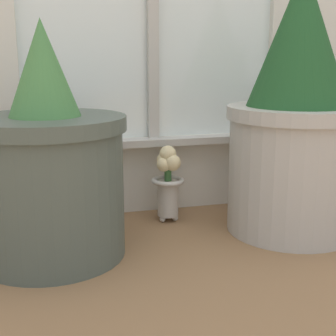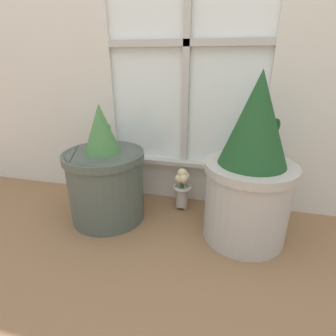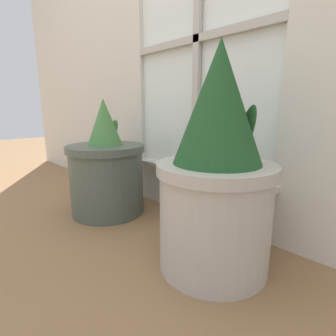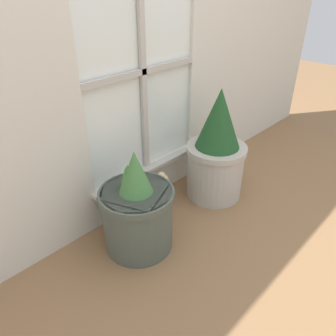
{
  "view_description": "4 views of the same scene",
  "coord_description": "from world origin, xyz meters",
  "views": [
    {
      "loc": [
        -0.38,
        -0.9,
        0.53
      ],
      "look_at": [
        -0.01,
        0.43,
        0.21
      ],
      "focal_mm": 50.0,
      "sensor_mm": 36.0,
      "label": 1
    },
    {
      "loc": [
        0.26,
        -0.8,
        0.82
      ],
      "look_at": [
        -0.04,
        0.42,
        0.3
      ],
      "focal_mm": 28.0,
      "sensor_mm": 36.0,
      "label": 2
    },
    {
      "loc": [
        0.89,
        -0.38,
        0.57
      ],
      "look_at": [
        0.04,
        0.43,
        0.31
      ],
      "focal_mm": 28.0,
      "sensor_mm": 36.0,
      "label": 3
    },
    {
      "loc": [
        -1.3,
        -0.79,
        1.4
      ],
      "look_at": [
        -0.01,
        0.45,
        0.34
      ],
      "focal_mm": 35.0,
      "sensor_mm": 36.0,
      "label": 4
    }
  ],
  "objects": [
    {
      "name": "potted_plant_left",
      "position": [
        -0.37,
        0.35,
        0.25
      ],
      "size": [
        0.42,
        0.42,
        0.63
      ],
      "color": "#4C564C",
      "rests_on": "ground_plane"
    },
    {
      "name": "ground_plane",
      "position": [
        0.0,
        0.0,
        0.0
      ],
      "size": [
        10.0,
        10.0,
        0.0
      ],
      "primitive_type": "plane",
      "color": "olive"
    },
    {
      "name": "potted_plant_right",
      "position": [
        0.37,
        0.35,
        0.35
      ],
      "size": [
        0.42,
        0.42,
        0.79
      ],
      "color": "#B7B2A8",
      "rests_on": "ground_plane"
    },
    {
      "name": "flower_vase",
      "position": [
        0.02,
        0.54,
        0.15
      ],
      "size": [
        0.11,
        0.11,
        0.26
      ],
      "color": "#BCB7AD",
      "rests_on": "ground_plane"
    }
  ]
}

